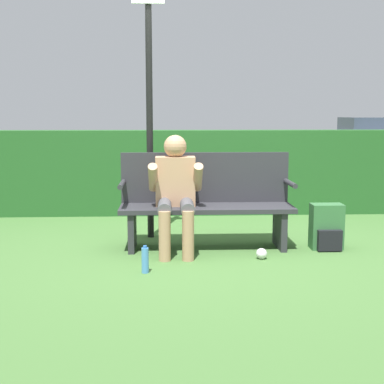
# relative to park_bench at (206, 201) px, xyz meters

# --- Properties ---
(ground_plane) EXTENTS (40.00, 40.00, 0.00)m
(ground_plane) POSITION_rel_park_bench_xyz_m (0.00, -0.08, -0.46)
(ground_plane) COLOR #426B33
(hedge_back) EXTENTS (12.00, 0.36, 1.12)m
(hedge_back) POSITION_rel_park_bench_xyz_m (0.00, 1.82, 0.10)
(hedge_back) COLOR #235623
(hedge_back) RESTS_ON ground
(park_bench) EXTENTS (1.72, 0.49, 0.95)m
(park_bench) POSITION_rel_park_bench_xyz_m (0.00, 0.00, 0.00)
(park_bench) COLOR #2D2D33
(park_bench) RESTS_ON ground
(person_seated) EXTENTS (0.53, 0.66, 1.13)m
(person_seated) POSITION_rel_park_bench_xyz_m (-0.31, -0.15, 0.16)
(person_seated) COLOR tan
(person_seated) RESTS_ON ground
(backpack) EXTENTS (0.31, 0.25, 0.45)m
(backpack) POSITION_rel_park_bench_xyz_m (1.20, -0.16, -0.25)
(backpack) COLOR #336638
(backpack) RESTS_ON ground
(water_bottle) EXTENTS (0.06, 0.06, 0.24)m
(water_bottle) POSITION_rel_park_bench_xyz_m (-0.58, -0.89, -0.35)
(water_bottle) COLOR #4C8CCC
(water_bottle) RESTS_ON ground
(signpost) EXTENTS (0.34, 0.09, 2.74)m
(signpost) POSITION_rel_park_bench_xyz_m (-0.57, 0.44, 1.05)
(signpost) COLOR black
(signpost) RESTS_ON ground
(parked_car) EXTENTS (2.21, 4.27, 1.23)m
(parked_car) POSITION_rel_park_bench_xyz_m (5.97, 11.10, 0.13)
(parked_car) COLOR #B7BCC6
(parked_car) RESTS_ON ground
(litter_crumple) EXTENTS (0.10, 0.10, 0.10)m
(litter_crumple) POSITION_rel_park_bench_xyz_m (0.48, -0.50, -0.41)
(litter_crumple) COLOR silver
(litter_crumple) RESTS_ON ground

